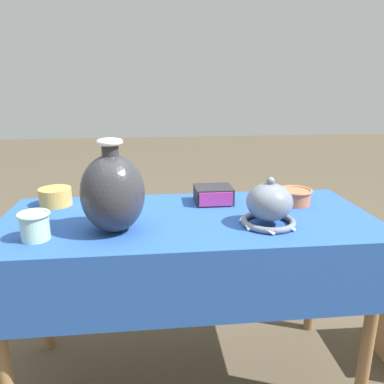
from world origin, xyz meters
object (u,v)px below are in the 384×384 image
Objects in this scene: vase_dome_bell at (269,206)px; pot_squat_ochre at (55,197)px; vase_tall_bulbous at (113,193)px; cup_wide_celadon at (35,225)px; mosaic_tile_box at (213,195)px; cup_wide_terracotta at (295,196)px.

pot_squat_ochre is (-0.77, 0.30, -0.03)m from vase_dome_bell.
vase_dome_bell reaches higher than pot_squat_ochre.
pot_squat_ochre is at bearing 158.77° from vase_dome_bell.
cup_wide_celadon is at bearing -169.21° from vase_tall_bulbous.
pot_squat_ochre is (-0.02, 0.34, -0.01)m from cup_wide_celadon.
vase_dome_bell is 0.30m from mosaic_tile_box.
vase_dome_bell is at bearing -129.37° from cup_wide_terracotta.
vase_tall_bulbous is 0.52m from vase_dome_bell.
cup_wide_terracotta is (0.17, 0.21, -0.03)m from vase_dome_bell.
vase_dome_bell is at bearing -21.23° from pot_squat_ochre.
vase_dome_bell is 2.02× the size of cup_wide_celadon.
cup_wide_celadon is at bearing -86.80° from pot_squat_ochre.
vase_tall_bulbous is 3.04× the size of cup_wide_celadon.
mosaic_tile_box is 1.19× the size of pot_squat_ochre.
cup_wide_terracotta is 0.94m from pot_squat_ochre.
vase_dome_bell is (0.51, -0.00, -0.06)m from vase_tall_bulbous.
cup_wide_terracotta is at bearing -9.58° from mosaic_tile_box.
vase_dome_bell is at bearing -61.16° from mosaic_tile_box.
vase_tall_bulbous reaches higher than cup_wide_terracotta.
vase_tall_bulbous is 0.25m from cup_wide_celadon.
vase_dome_bell is 1.48× the size of cup_wide_terracotta.
cup_wide_terracotta is at bearing 15.30° from cup_wide_celadon.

